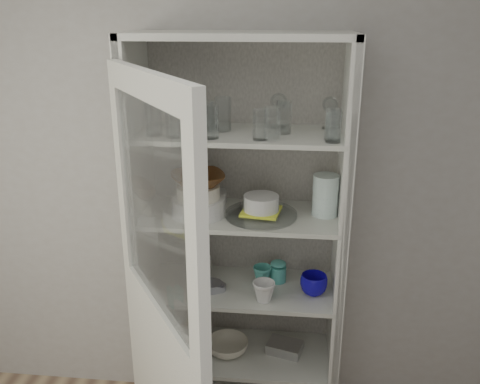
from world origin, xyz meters
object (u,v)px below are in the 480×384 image
Objects in this scene: teal_jar at (278,272)px; cream_bowl at (198,192)px; glass_platter at (261,214)px; measuring_cups at (212,286)px; yellow_trivet at (261,211)px; pantry_cabinet at (241,265)px; terracotta_bowl at (198,180)px; goblet_2 at (278,109)px; mug_blue at (314,284)px; plate_stack_front at (199,207)px; mug_teal at (262,274)px; goblet_0 at (158,110)px; grey_bowl_stack at (325,195)px; cream_dish at (227,346)px; goblet_1 at (193,110)px; plate_stack_back at (208,196)px; tin_box at (285,347)px; white_ramekin at (261,203)px; goblet_3 at (330,111)px; cupboard_door at (163,354)px; mug_white at (264,292)px; white_canister at (200,270)px.

cream_bowl is at bearing -164.19° from teal_jar.
measuring_cups is at bearing -173.89° from glass_platter.
yellow_trivet is at bearing 6.11° from measuring_cups.
terracotta_bowl is (-0.19, -0.11, 0.50)m from pantry_cabinet.
goblet_2 reaches higher than mug_blue.
plate_stack_front is at bearing 157.31° from mug_blue.
mug_teal is 0.96× the size of teal_jar.
goblet_0 is 0.79× the size of grey_bowl_stack.
measuring_cups is at bearing -159.42° from teal_jar.
measuring_cups is at bearing -13.94° from terracotta_bowl.
measuring_cups is 0.46× the size of cream_dish.
cream_bowl is at bearing -149.90° from pantry_cabinet.
mug_blue is (0.60, -0.13, -0.83)m from goblet_1.
plate_stack_back is 0.91m from tin_box.
goblet_2 is at bearing 27.42° from cream_dish.
plate_stack_back is at bearing 148.45° from white_ramekin.
yellow_trivet is (0.30, 0.01, -0.09)m from cream_bowl.
mug_teal is at bearing -166.67° from goblet_3.
plate_stack_back reaches higher than tin_box.
plate_stack_front is 1.32× the size of plate_stack_back.
cupboard_door is 0.60m from mug_white.
teal_jar is at bearing 48.20° from yellow_trivet.
plate_stack_front is 1.92× the size of mug_blue.
glass_platter is at bearing 0.00° from white_ramekin.
plate_stack_back is at bearing 85.87° from terracotta_bowl.
terracotta_bowl is at bearing -177.76° from yellow_trivet.
white_canister is (-0.58, 0.07, 0.01)m from mug_blue.
measuring_cups is (0.06, -0.01, -0.49)m from cream_bowl.
goblet_2 reaches higher than white_canister.
terracotta_bowl reaches higher than white_canister.
terracotta_bowl reaches higher than grey_bowl_stack.
yellow_trivet is (0.34, -0.11, -0.46)m from goblet_1.
plate_stack_front reaches higher than plate_stack_back.
white_canister is (-0.34, 0.16, 0.02)m from mug_white.
cream_bowl is (-0.60, -0.16, -0.37)m from goblet_3.
white_canister is at bearing 170.17° from white_ramekin.
plate_stack_back is 0.38m from white_canister.
plate_stack_front is 1.15× the size of cream_dish.
measuring_cups is (-0.27, 0.08, -0.03)m from mug_white.
mug_blue is at bearing -16.78° from pantry_cabinet.
mug_teal is (0.31, 0.09, -0.47)m from cream_bowl.
white_canister is at bearing 102.61° from plate_stack_front.
yellow_trivet is at bearing -154.24° from goblet_3.
goblet_2 is at bearing 159.26° from grey_bowl_stack.
cream_bowl is 1.98× the size of measuring_cups.
yellow_trivet is at bearing -31.55° from plate_stack_back.
pantry_cabinet is 21.05× the size of teal_jar.
terracotta_bowl is 1.87× the size of mug_blue.
goblet_3 is at bearing 29.41° from tin_box.
goblet_1 reaches higher than white_ramekin.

